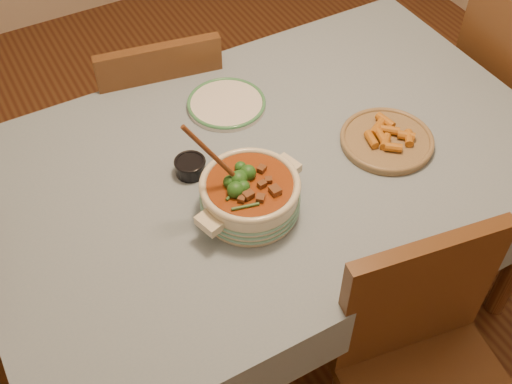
% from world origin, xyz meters
% --- Properties ---
extents(floor, '(4.50, 4.50, 0.00)m').
position_xyz_m(floor, '(0.00, 0.00, 0.00)').
color(floor, '#442113').
rests_on(floor, ground).
extents(dining_table, '(1.68, 1.08, 0.76)m').
position_xyz_m(dining_table, '(0.00, 0.00, 0.66)').
color(dining_table, brown).
rests_on(dining_table, floor).
extents(stew_casserole, '(0.34, 0.32, 0.31)m').
position_xyz_m(stew_casserole, '(-0.14, -0.14, 0.82)').
color(stew_casserole, beige).
rests_on(stew_casserole, dining_table).
extents(white_plate, '(0.31, 0.31, 0.02)m').
position_xyz_m(white_plate, '(-0.00, 0.27, 0.77)').
color(white_plate, silver).
rests_on(white_plate, dining_table).
extents(condiment_bowl, '(0.10, 0.10, 0.05)m').
position_xyz_m(condiment_bowl, '(-0.22, 0.07, 0.78)').
color(condiment_bowl, black).
rests_on(condiment_bowl, dining_table).
extents(fried_plate, '(0.33, 0.33, 0.05)m').
position_xyz_m(fried_plate, '(0.33, -0.11, 0.77)').
color(fried_plate, '#937851').
rests_on(fried_plate, dining_table).
extents(chair_far, '(0.48, 0.48, 0.88)m').
position_xyz_m(chair_far, '(-0.11, 0.61, 0.50)').
color(chair_far, '#57321A').
rests_on(chair_far, floor).
extents(chair_near, '(0.49, 0.49, 0.92)m').
position_xyz_m(chair_near, '(0.09, -0.66, 0.52)').
color(chair_near, '#57321A').
rests_on(chair_near, floor).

